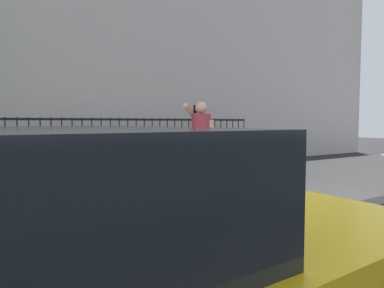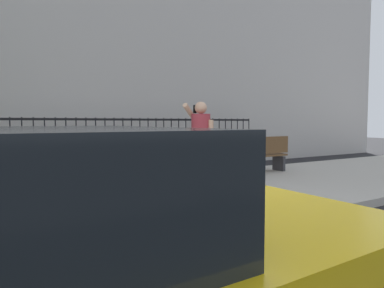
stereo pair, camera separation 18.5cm
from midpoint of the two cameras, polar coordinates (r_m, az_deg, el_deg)
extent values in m
plane|color=black|center=(4.23, -0.90, -16.85)|extent=(60.00, 60.00, 0.00)
cube|color=#B2ADA3|center=(6.10, -12.17, -9.76)|extent=(28.00, 4.40, 0.15)
cube|color=black|center=(9.49, -20.36, 3.83)|extent=(12.00, 0.04, 0.06)
cylinder|color=black|center=(9.30, -28.72, -1.01)|extent=(0.03, 0.03, 1.60)
cylinder|color=black|center=(9.32, -27.16, -0.95)|extent=(0.03, 0.03, 1.60)
cylinder|color=black|center=(9.35, -25.60, -0.90)|extent=(0.03, 0.03, 1.60)
cylinder|color=black|center=(9.39, -24.06, -0.84)|extent=(0.03, 0.03, 1.60)
cylinder|color=black|center=(9.43, -22.53, -0.78)|extent=(0.03, 0.03, 1.60)
cylinder|color=black|center=(9.48, -21.01, -0.72)|extent=(0.03, 0.03, 1.60)
cylinder|color=black|center=(9.54, -19.51, -0.67)|extent=(0.03, 0.03, 1.60)
cylinder|color=black|center=(9.60, -18.03, -0.61)|extent=(0.03, 0.03, 1.60)
cylinder|color=black|center=(9.67, -16.57, -0.55)|extent=(0.03, 0.03, 1.60)
cylinder|color=black|center=(9.75, -15.14, -0.50)|extent=(0.03, 0.03, 1.60)
cylinder|color=black|center=(9.83, -13.72, -0.44)|extent=(0.03, 0.03, 1.60)
cylinder|color=black|center=(9.92, -12.33, -0.39)|extent=(0.03, 0.03, 1.60)
cylinder|color=black|center=(10.01, -10.97, -0.33)|extent=(0.03, 0.03, 1.60)
cylinder|color=black|center=(10.11, -9.63, -0.28)|extent=(0.03, 0.03, 1.60)
cylinder|color=black|center=(10.21, -8.31, -0.23)|extent=(0.03, 0.03, 1.60)
cylinder|color=black|center=(10.32, -7.03, -0.18)|extent=(0.03, 0.03, 1.60)
cylinder|color=black|center=(10.44, -5.77, -0.13)|extent=(0.03, 0.03, 1.60)
cylinder|color=black|center=(10.56, -4.54, -0.08)|extent=(0.03, 0.03, 1.60)
cylinder|color=black|center=(10.68, -3.34, -0.03)|extent=(0.03, 0.03, 1.60)
cylinder|color=black|center=(10.81, -2.17, 0.02)|extent=(0.03, 0.03, 1.60)
cylinder|color=black|center=(10.95, -1.02, 0.06)|extent=(0.03, 0.03, 1.60)
cylinder|color=black|center=(11.08, 0.10, 0.11)|extent=(0.03, 0.03, 1.60)
cylinder|color=black|center=(11.22, 1.19, 0.15)|extent=(0.03, 0.03, 1.60)
cylinder|color=black|center=(11.37, 2.25, 0.19)|extent=(0.03, 0.03, 1.60)
cylinder|color=black|center=(11.52, 3.28, 0.23)|extent=(0.03, 0.03, 1.60)
cylinder|color=black|center=(11.67, 4.29, 0.27)|extent=(0.03, 0.03, 1.60)
cylinder|color=black|center=(11.83, 5.27, 0.31)|extent=(0.03, 0.03, 1.60)
cylinder|color=black|center=(11.99, 6.23, 0.35)|extent=(0.03, 0.03, 1.60)
cylinder|color=black|center=(12.15, 7.16, 0.39)|extent=(0.03, 0.03, 1.60)
cylinder|color=black|center=(12.32, 8.06, 0.42)|extent=(0.03, 0.03, 1.60)
cylinder|color=black|center=(3.12, -2.83, -18.12)|extent=(0.65, 0.24, 0.64)
cylinder|color=tan|center=(6.31, -0.16, -4.98)|extent=(0.15, 0.15, 0.77)
cylinder|color=tan|center=(6.22, 1.49, -5.10)|extent=(0.15, 0.15, 0.77)
cylinder|color=#992D38|center=(6.20, 0.66, 1.71)|extent=(0.46, 0.46, 0.70)
sphere|color=tan|center=(6.20, 0.67, 5.96)|extent=(0.22, 0.22, 0.22)
cylinder|color=tan|center=(6.29, -0.97, 4.95)|extent=(0.47, 0.32, 0.38)
cylinder|color=tan|center=(6.11, 2.34, 1.47)|extent=(0.09, 0.09, 0.54)
cube|color=black|center=(6.32, -0.32, 5.73)|extent=(0.04, 0.07, 0.15)
cube|color=brown|center=(6.09, 2.86, 0.68)|extent=(0.28, 0.32, 0.34)
cube|color=brown|center=(9.35, 9.97, -1.83)|extent=(1.60, 0.45, 0.05)
cube|color=brown|center=(9.18, 10.82, -0.18)|extent=(1.60, 0.06, 0.44)
cube|color=#333338|center=(8.91, 6.66, -3.68)|extent=(0.08, 0.41, 0.40)
cube|color=#333338|center=(9.86, 12.93, -3.04)|extent=(0.08, 0.41, 0.40)
camera|label=1|loc=(0.09, -90.82, -0.05)|focal=32.53mm
camera|label=2|loc=(0.09, 89.18, 0.05)|focal=32.53mm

